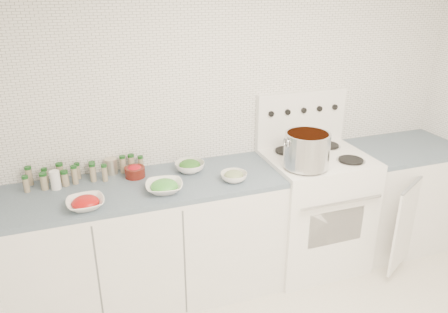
% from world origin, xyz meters
% --- Properties ---
extents(room_walls, '(3.54, 3.04, 2.52)m').
position_xyz_m(room_walls, '(0.00, 0.00, 1.56)').
color(room_walls, white).
rests_on(room_walls, ground).
extents(counter_left, '(1.85, 0.62, 0.90)m').
position_xyz_m(counter_left, '(-0.82, 1.19, 0.45)').
color(counter_left, white).
rests_on(counter_left, ground).
extents(stove, '(0.76, 0.70, 1.36)m').
position_xyz_m(stove, '(0.48, 1.19, 0.50)').
color(stove, white).
rests_on(stove, ground).
extents(counter_right, '(0.89, 0.83, 0.90)m').
position_xyz_m(counter_right, '(1.30, 1.19, 0.45)').
color(counter_right, white).
rests_on(counter_right, ground).
extents(stock_pot, '(0.34, 0.32, 0.24)m').
position_xyz_m(stock_pot, '(0.29, 1.02, 1.08)').
color(stock_pot, silver).
rests_on(stock_pot, stove).
extents(bowl_tomato, '(0.23, 0.23, 0.08)m').
position_xyz_m(bowl_tomato, '(-1.21, 1.00, 0.93)').
color(bowl_tomato, white).
rests_on(bowl_tomato, counter_left).
extents(bowl_snowpea, '(0.28, 0.28, 0.08)m').
position_xyz_m(bowl_snowpea, '(-0.72, 1.05, 0.93)').
color(bowl_snowpea, white).
rests_on(bowl_snowpea, counter_left).
extents(bowl_broccoli, '(0.26, 0.26, 0.08)m').
position_xyz_m(bowl_broccoli, '(-0.48, 1.31, 0.94)').
color(bowl_broccoli, white).
rests_on(bowl_broccoli, counter_left).
extents(bowl_zucchini, '(0.23, 0.23, 0.07)m').
position_xyz_m(bowl_zucchini, '(-0.24, 1.05, 0.93)').
color(bowl_zucchini, white).
rests_on(bowl_zucchini, counter_left).
extents(bowl_pepper, '(0.14, 0.14, 0.09)m').
position_xyz_m(bowl_pepper, '(-0.87, 1.34, 0.94)').
color(bowl_pepper, '#4E140D').
rests_on(bowl_pepper, counter_left).
extents(salt_canister, '(0.08, 0.08, 0.13)m').
position_xyz_m(salt_canister, '(-1.38, 1.32, 0.96)').
color(salt_canister, white).
rests_on(salt_canister, counter_left).
extents(tin_can, '(0.09, 0.09, 0.11)m').
position_xyz_m(tin_can, '(-1.01, 1.45, 0.96)').
color(tin_can, '#B9B09C').
rests_on(tin_can, counter_left).
extents(spice_cluster, '(0.79, 0.16, 0.14)m').
position_xyz_m(spice_cluster, '(-1.23, 1.40, 0.96)').
color(spice_cluster, gray).
rests_on(spice_cluster, counter_left).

